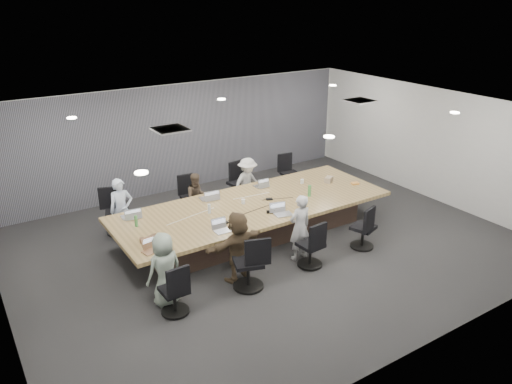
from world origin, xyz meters
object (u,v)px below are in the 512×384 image
chair_0 (117,215)px  laptop_2 (260,186)px  laptop_1 (208,198)px  chair_1 (191,201)px  person_0 (122,210)px  canvas_bag (329,180)px  person_6 (300,227)px  laptop_0 (130,216)px  chair_5 (248,266)px  stapler (271,212)px  mug_brown (142,240)px  conference_table (254,218)px  person_2 (248,183)px  laptop_4 (152,251)px  person_4 (165,269)px  bottle_green_right (309,191)px  bottle_clear (209,209)px  snack_packet (355,183)px  bottle_green_left (136,221)px  chair_4 (174,294)px  laptop_5 (223,231)px  chair_6 (310,248)px  chair_2 (240,186)px  person_5 (238,246)px  chair_7 (363,231)px  person_1 (197,197)px  chair_3 (290,177)px  laptop_6 (283,214)px

chair_0 → laptop_2: (3.13, -0.90, 0.32)m
laptop_1 → chair_1: bearing=-85.3°
person_0 → laptop_1: 1.85m
canvas_bag → person_6: bearing=-143.3°
laptop_0 → laptop_1: bearing=-175.7°
chair_5 → stapler: chair_5 is taller
mug_brown → conference_table: bearing=8.6°
canvas_bag → person_2: bearing=141.6°
conference_table → chair_5: (-1.20, -1.70, 0.03)m
person_2 → laptop_4: person_2 is taller
person_4 → bottle_green_right: (3.90, 1.04, 0.22)m
chair_5 → person_2: person_2 is taller
bottle_clear → snack_packet: (3.67, -0.39, -0.08)m
conference_table → laptop_1: laptop_1 is taller
laptop_2 → bottle_green_left: bottle_green_left is taller
chair_4 → laptop_0: (0.18, 2.50, 0.38)m
conference_table → stapler: bearing=-86.0°
laptop_5 → bottle_clear: (0.18, 0.89, 0.09)m
chair_5 → laptop_2: (1.89, 2.50, 0.32)m
chair_6 → canvas_bag: (2.00, 1.84, 0.43)m
chair_0 → laptop_1: chair_0 is taller
chair_2 → stapler: (-0.65, -2.29, 0.33)m
person_5 → conference_table: bearing=-140.5°
stapler → chair_6: bearing=-57.3°
chair_5 → mug_brown: size_ratio=8.75×
conference_table → person_4: (-2.63, -1.35, 0.25)m
chair_4 → bottle_green_left: size_ratio=3.22×
chair_6 → bottle_green_right: size_ratio=2.92×
chair_7 → stapler: size_ratio=4.53×
conference_table → person_1: person_1 is taller
bottle_green_left → chair_0: bearing=88.0°
chair_0 → laptop_1: 2.01m
conference_table → chair_0: chair_0 is taller
person_6 → chair_3: bearing=-124.1°
person_6 → laptop_4: bearing=-11.4°
stapler → chair_3: bearing=70.0°
person_1 → person_2: person_2 is taller
laptop_6 → mug_brown: 2.89m
person_1 → snack_packet: bearing=-16.0°
person_6 → stapler: person_6 is taller
laptop_1 → laptop_5: size_ratio=1.16×
laptop_4 → chair_0: bearing=74.1°
chair_0 → canvas_bag: canvas_bag is taller
chair_1 → person_0: (-1.77, -0.35, 0.32)m
snack_packet → mug_brown: bearing=-178.9°
person_1 → laptop_2: 1.48m
laptop_2 → bottle_green_left: size_ratio=1.25×
person_4 → mug_brown: person_4 is taller
bottle_clear → chair_1: bearing=78.0°
person_1 → bottle_green_left: 2.12m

